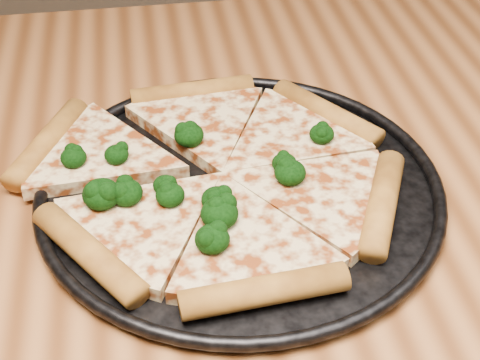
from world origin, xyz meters
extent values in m
cube|color=#9B5C30|center=(0.00, 0.00, 0.73)|extent=(1.20, 0.90, 0.04)
cylinder|color=black|center=(0.02, 0.05, 0.75)|extent=(0.35, 0.35, 0.01)
torus|color=black|center=(0.02, 0.05, 0.76)|extent=(0.36, 0.36, 0.01)
cylinder|color=#B87A2E|center=(0.12, 0.14, 0.77)|extent=(0.09, 0.12, 0.02)
cylinder|color=#B87A2E|center=(-0.01, 0.20, 0.77)|extent=(0.13, 0.04, 0.02)
cylinder|color=#B87A2E|center=(-0.16, 0.13, 0.77)|extent=(0.08, 0.13, 0.02)
cylinder|color=#B87A2E|center=(-0.11, -0.02, 0.77)|extent=(0.09, 0.12, 0.02)
cylinder|color=#B87A2E|center=(0.01, -0.08, 0.77)|extent=(0.13, 0.04, 0.02)
cylinder|color=#B87A2E|center=(0.13, 0.00, 0.77)|extent=(0.08, 0.13, 0.02)
ellipsoid|color=black|center=(0.10, 0.09, 0.78)|extent=(0.02, 0.02, 0.02)
ellipsoid|color=black|center=(-0.10, 0.03, 0.78)|extent=(0.03, 0.03, 0.02)
ellipsoid|color=black|center=(-0.05, 0.03, 0.78)|extent=(0.02, 0.02, 0.02)
ellipsoid|color=black|center=(-0.09, 0.09, 0.78)|extent=(0.02, 0.02, 0.02)
ellipsoid|color=black|center=(-0.02, -0.03, 0.78)|extent=(0.03, 0.03, 0.02)
ellipsoid|color=black|center=(-0.08, 0.03, 0.78)|extent=(0.03, 0.03, 0.02)
ellipsoid|color=black|center=(-0.05, 0.04, 0.78)|extent=(0.02, 0.02, 0.02)
ellipsoid|color=black|center=(0.06, 0.04, 0.78)|extent=(0.03, 0.03, 0.02)
ellipsoid|color=black|center=(-0.01, -0.01, 0.78)|extent=(0.03, 0.03, 0.02)
ellipsoid|color=black|center=(0.06, 0.05, 0.78)|extent=(0.02, 0.02, 0.02)
ellipsoid|color=black|center=(-0.02, 0.11, 0.78)|extent=(0.02, 0.02, 0.02)
ellipsoid|color=black|center=(-0.01, 0.01, 0.78)|extent=(0.03, 0.03, 0.02)
ellipsoid|color=black|center=(-0.02, 0.11, 0.78)|extent=(0.03, 0.03, 0.02)
ellipsoid|color=black|center=(-0.13, 0.09, 0.78)|extent=(0.02, 0.02, 0.02)
camera|label=1|loc=(-0.06, -0.43, 1.16)|focal=52.75mm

